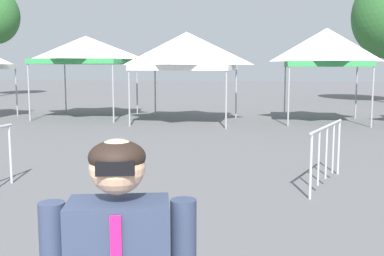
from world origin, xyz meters
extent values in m
cylinder|color=#9E9EA3|center=(-9.40, 18.14, 1.10)|extent=(0.06, 0.06, 2.19)
cylinder|color=#9E9EA3|center=(-7.79, 16.25, 1.20)|extent=(0.06, 0.06, 2.39)
cylinder|color=#9E9EA3|center=(-4.43, 16.29, 1.20)|extent=(0.06, 0.06, 2.39)
cylinder|color=#9E9EA3|center=(-7.84, 19.61, 1.20)|extent=(0.06, 0.06, 2.39)
cylinder|color=#9E9EA3|center=(-4.47, 19.65, 1.20)|extent=(0.06, 0.06, 2.39)
pyramid|color=white|center=(-6.13, 17.95, 2.86)|extent=(3.58, 3.58, 0.94)
cube|color=green|center=(-6.13, 17.95, 2.29)|extent=(3.54, 3.54, 0.20)
cylinder|color=#9E9EA3|center=(-3.49, 15.26, 1.08)|extent=(0.06, 0.06, 2.16)
cylinder|color=#9E9EA3|center=(-0.10, 15.17, 1.08)|extent=(0.06, 0.06, 2.16)
cylinder|color=#9E9EA3|center=(-3.40, 18.66, 1.08)|extent=(0.06, 0.06, 2.16)
cylinder|color=#9E9EA3|center=(0.00, 18.56, 1.08)|extent=(0.06, 0.06, 2.16)
pyramid|color=white|center=(-1.75, 16.91, 2.76)|extent=(3.66, 3.66, 1.21)
cube|color=white|center=(-1.75, 16.91, 2.06)|extent=(3.63, 3.63, 0.20)
cylinder|color=#9E9EA3|center=(2.00, 16.32, 1.14)|extent=(0.06, 0.06, 2.29)
cylinder|color=#9E9EA3|center=(4.83, 16.36, 1.14)|extent=(0.06, 0.06, 2.29)
cylinder|color=#9E9EA3|center=(1.96, 19.15, 1.14)|extent=(0.06, 0.06, 2.29)
cylinder|color=#9E9EA3|center=(4.79, 19.18, 1.14)|extent=(0.06, 0.06, 2.29)
pyramid|color=white|center=(3.39, 17.75, 2.90)|extent=(3.01, 3.01, 1.23)
cube|color=green|center=(3.39, 17.75, 2.19)|extent=(2.98, 2.98, 0.20)
sphere|color=#D8A884|center=(0.70, 1.41, 1.67)|extent=(0.23, 0.23, 0.23)
ellipsoid|color=black|center=(0.70, 1.41, 1.71)|extent=(0.23, 0.23, 0.14)
cube|color=black|center=(0.72, 1.30, 1.68)|extent=(0.15, 0.06, 0.06)
cylinder|color=#B7BABF|center=(-3.22, 7.15, 0.53)|extent=(0.04, 0.04, 1.05)
cylinder|color=#B7BABF|center=(2.32, 7.90, 1.05)|extent=(0.77, 1.99, 0.05)
cylinder|color=#B7BABF|center=(2.66, 8.84, 0.53)|extent=(0.04, 0.04, 1.05)
cylinder|color=#B7BABF|center=(1.98, 6.96, 0.53)|extent=(0.04, 0.04, 1.05)
cylinder|color=#B7BABF|center=(2.50, 8.39, 0.58)|extent=(0.04, 0.04, 0.92)
cylinder|color=#B7BABF|center=(2.32, 7.90, 0.58)|extent=(0.04, 0.04, 0.92)
cylinder|color=#B7BABF|center=(2.14, 7.41, 0.58)|extent=(0.04, 0.04, 0.92)
camera|label=1|loc=(1.30, -0.38, 2.07)|focal=43.53mm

